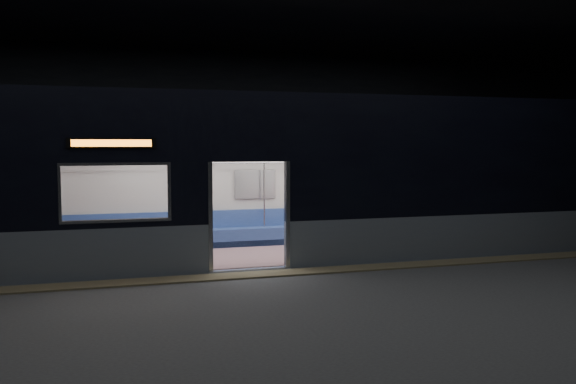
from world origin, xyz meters
name	(u,v)px	position (x,y,z in m)	size (l,w,h in m)	color
station_floor	(263,282)	(0.00, 0.00, -0.01)	(24.00, 14.00, 0.01)	#47494C
station_envelope	(263,67)	(0.00, 0.00, 3.66)	(24.00, 14.00, 5.00)	black
tactile_strip	(256,275)	(0.00, 0.55, 0.01)	(22.80, 0.50, 0.03)	#8C7F59
metro_car	(233,169)	(0.00, 2.54, 1.85)	(18.00, 3.04, 3.35)	gray
passenger	(350,211)	(3.07, 3.55, 0.76)	(0.40, 0.65, 1.29)	black
handbag	(354,216)	(3.09, 3.34, 0.65)	(0.24, 0.20, 0.12)	black
transit_map	(255,184)	(0.78, 3.85, 1.44)	(0.89, 0.03, 0.58)	white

